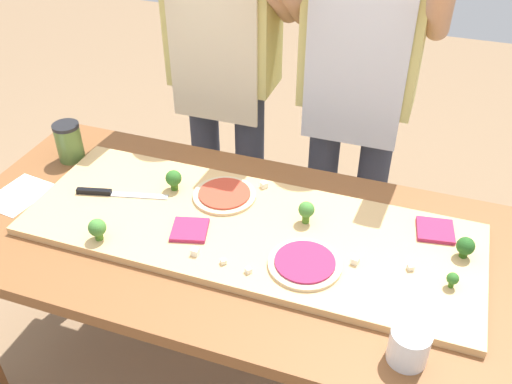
{
  "coord_description": "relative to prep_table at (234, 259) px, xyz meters",
  "views": [
    {
      "loc": [
        0.47,
        -1.15,
        1.84
      ],
      "look_at": [
        0.05,
        0.07,
        0.9
      ],
      "focal_mm": 39.24,
      "sensor_mm": 36.0,
      "label": 1
    }
  ],
  "objects": [
    {
      "name": "broccoli_floret_back_right",
      "position": [
        -0.24,
        0.11,
        0.16
      ],
      "size": [
        0.05,
        0.05,
        0.07
      ],
      "color": "#366618",
      "rests_on": "cutting_board"
    },
    {
      "name": "pizza_whole_tomato_red",
      "position": [
        -0.08,
        0.13,
        0.13
      ],
      "size": [
        0.2,
        0.2,
        0.02
      ],
      "color": "beige",
      "rests_on": "cutting_board"
    },
    {
      "name": "broccoli_floret_center_right",
      "position": [
        0.19,
        0.09,
        0.17
      ],
      "size": [
        0.05,
        0.05,
        0.07
      ],
      "color": "#487A23",
      "rests_on": "cutting_board"
    },
    {
      "name": "cook_right",
      "position": [
        0.21,
        0.69,
        0.32
      ],
      "size": [
        0.54,
        0.39,
        1.67
      ],
      "color": "#333847",
      "rests_on": "ground"
    },
    {
      "name": "cheese_crumble_b",
      "position": [
        0.1,
        -0.16,
        0.13
      ],
      "size": [
        0.02,
        0.02,
        0.01
      ],
      "primitive_type": "cube",
      "rotation": [
        0.0,
        0.0,
        0.96
      ],
      "color": "white",
      "rests_on": "cutting_board"
    },
    {
      "name": "flour_cup",
      "position": [
        0.53,
        -0.28,
        0.14
      ],
      "size": [
        0.09,
        0.09,
        0.09
      ],
      "color": "white",
      "rests_on": "prep_table"
    },
    {
      "name": "cheese_crumble_f",
      "position": [
        0.5,
        -0.01,
        0.13
      ],
      "size": [
        0.02,
        0.02,
        0.02
      ],
      "primitive_type": "cube",
      "rotation": [
        0.0,
        0.0,
        0.47
      ],
      "color": "silver",
      "rests_on": "cutting_board"
    },
    {
      "name": "pizza_whole_beet_magenta",
      "position": [
        0.24,
        -0.08,
        0.13
      ],
      "size": [
        0.2,
        0.2,
        0.02
      ],
      "color": "beige",
      "rests_on": "cutting_board"
    },
    {
      "name": "cheese_crumble_d",
      "position": [
        -0.06,
        -0.14,
        0.13
      ],
      "size": [
        0.02,
        0.02,
        0.02
      ],
      "primitive_type": "cube",
      "rotation": [
        0.0,
        0.0,
        0.02
      ],
      "color": "white",
      "rests_on": "cutting_board"
    },
    {
      "name": "pizza_slice_far_left",
      "position": [
        0.55,
        0.17,
        0.13
      ],
      "size": [
        0.12,
        0.12,
        0.01
      ],
      "primitive_type": "cube",
      "rotation": [
        0.0,
        0.0,
        0.15
      ],
      "color": "#9E234C",
      "rests_on": "cutting_board"
    },
    {
      "name": "pizza_slice_near_right",
      "position": [
        -0.11,
        -0.06,
        0.13
      ],
      "size": [
        0.12,
        0.12,
        0.01
      ],
      "primitive_type": "cube",
      "rotation": [
        0.0,
        0.0,
        0.26
      ],
      "color": "#9E234C",
      "rests_on": "cutting_board"
    },
    {
      "name": "chefs_knife",
      "position": [
        -0.42,
        0.02,
        0.13
      ],
      "size": [
        0.28,
        0.09,
        0.02
      ],
      "color": "#B7BABF",
      "rests_on": "cutting_board"
    },
    {
      "name": "broccoli_floret_front_left",
      "position": [
        0.61,
        -0.04,
        0.15
      ],
      "size": [
        0.03,
        0.03,
        0.04
      ],
      "color": "#366618",
      "rests_on": "cutting_board"
    },
    {
      "name": "recipe_note",
      "position": [
        -0.71,
        -0.05,
        0.1
      ],
      "size": [
        0.17,
        0.21,
        0.0
      ],
      "primitive_type": "cube",
      "rotation": [
        0.0,
        0.0,
        -0.14
      ],
      "color": "white",
      "rests_on": "prep_table"
    },
    {
      "name": "sauce_jar",
      "position": [
        -0.67,
        0.19,
        0.17
      ],
      "size": [
        0.09,
        0.09,
        0.14
      ],
      "color": "#517033",
      "rests_on": "prep_table"
    },
    {
      "name": "cheese_crumble_c",
      "position": [
        0.02,
        0.22,
        0.13
      ],
      "size": [
        0.03,
        0.03,
        0.02
      ],
      "primitive_type": "cube",
      "rotation": [
        0.0,
        0.0,
        0.84
      ],
      "color": "white",
      "rests_on": "cutting_board"
    },
    {
      "name": "cutting_board",
      "position": [
        0.04,
        0.02,
        0.11
      ],
      "size": [
        1.32,
        0.48,
        0.02
      ],
      "primitive_type": "cube",
      "color": "tan",
      "rests_on": "prep_table"
    },
    {
      "name": "cook_left",
      "position": [
        -0.3,
        0.69,
        0.32
      ],
      "size": [
        0.54,
        0.39,
        1.67
      ],
      "color": "#333847",
      "rests_on": "ground"
    },
    {
      "name": "prep_table",
      "position": [
        0.0,
        0.0,
        0.0
      ],
      "size": [
        1.7,
        0.81,
        0.78
      ],
      "color": "brown",
      "rests_on": "ground"
    },
    {
      "name": "broccoli_floret_back_mid",
      "position": [
        -0.34,
        -0.17,
        0.16
      ],
      "size": [
        0.05,
        0.05,
        0.07
      ],
      "color": "#487A23",
      "rests_on": "cutting_board"
    },
    {
      "name": "broccoli_floret_front_mid",
      "position": [
        0.63,
        0.09,
        0.16
      ],
      "size": [
        0.05,
        0.05,
        0.06
      ],
      "color": "#2C5915",
      "rests_on": "cutting_board"
    },
    {
      "name": "cheese_crumble_e",
      "position": [
        0.36,
        -0.03,
        0.13
      ],
      "size": [
        0.02,
        0.02,
        0.02
      ],
      "primitive_type": "cube",
      "rotation": [
        0.0,
        0.0,
        1.38
      ],
      "color": "white",
      "rests_on": "cutting_board"
    },
    {
      "name": "cheese_crumble_a",
      "position": [
        0.03,
        -0.15,
        0.13
      ],
      "size": [
        0.02,
        0.02,
        0.01
      ],
      "primitive_type": "cube",
      "rotation": [
        0.0,
        0.0,
        0.76
      ],
      "color": "silver",
      "rests_on": "cutting_board"
    }
  ]
}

